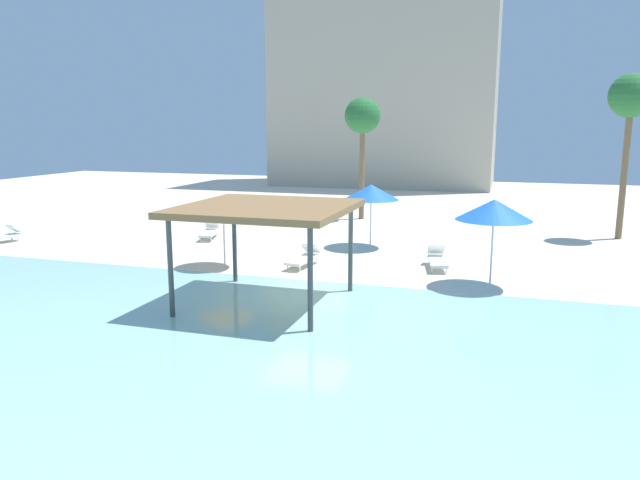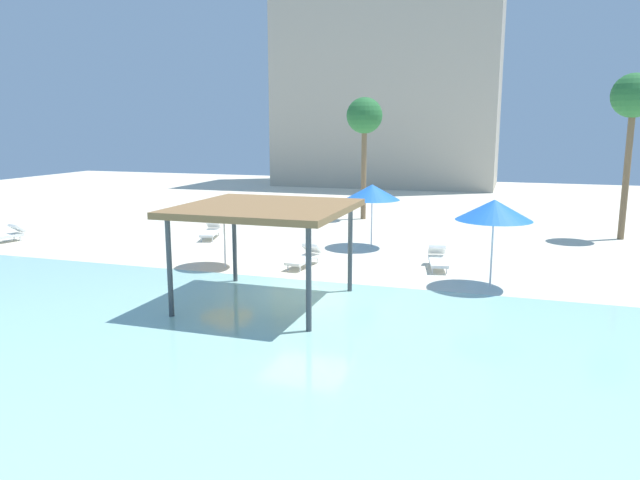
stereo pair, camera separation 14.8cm
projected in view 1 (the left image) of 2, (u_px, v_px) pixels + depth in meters
ground_plane at (307, 295)px, 18.05m from camera, size 80.00×80.00×0.00m
lagoon_water at (230, 357)px, 13.13m from camera, size 44.00×13.50×0.04m
shade_pavilion at (266, 211)px, 16.62m from camera, size 4.54×4.54×2.84m
beach_umbrella_blue_0 at (494, 210)px, 18.52m from camera, size 2.35×2.35×2.77m
beach_umbrella_orange_1 at (223, 205)px, 21.22m from camera, size 1.99×1.99×2.53m
beach_umbrella_blue_3 at (371, 192)px, 24.73m from camera, size 2.30×2.30×2.62m
lounge_chair_0 at (2, 235)px, 25.97m from camera, size 1.09×1.99×0.74m
lounge_chair_1 at (210, 231)px, 27.05m from camera, size 1.11×1.99×0.74m
lounge_chair_2 at (305, 257)px, 21.69m from camera, size 0.81×1.95×0.74m
lounge_chair_3 at (437, 259)px, 21.45m from camera, size 0.95×1.98×0.74m
palm_tree_1 at (363, 119)px, 31.75m from camera, size 1.90×1.90×6.47m
palm_tree_2 at (631, 100)px, 25.86m from camera, size 1.90×1.90×7.22m
hotel_block_0 at (386, 66)px, 50.11m from camera, size 18.06×8.82×19.78m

